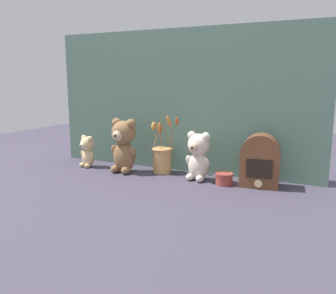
{
  "coord_description": "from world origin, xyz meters",
  "views": [
    {
      "loc": [
        0.76,
        -1.58,
        0.49
      ],
      "look_at": [
        0.0,
        0.02,
        0.15
      ],
      "focal_mm": 38.0,
      "sensor_mm": 36.0,
      "label": 1
    }
  ],
  "objects_px": {
    "teddy_bear_large": "(124,144)",
    "teddy_bear_small": "(87,151)",
    "vintage_radio": "(260,161)",
    "decorative_tin_tall": "(224,179)",
    "flower_vase": "(162,157)",
    "teddy_bear_medium": "(198,155)"
  },
  "relations": [
    {
      "from": "teddy_bear_large",
      "to": "teddy_bear_small",
      "type": "height_order",
      "value": "teddy_bear_large"
    },
    {
      "from": "vintage_radio",
      "to": "decorative_tin_tall",
      "type": "relative_size",
      "value": 2.92
    },
    {
      "from": "teddy_bear_small",
      "to": "flower_vase",
      "type": "bearing_deg",
      "value": 8.42
    },
    {
      "from": "vintage_radio",
      "to": "decorative_tin_tall",
      "type": "bearing_deg",
      "value": -163.47
    },
    {
      "from": "teddy_bear_large",
      "to": "decorative_tin_tall",
      "type": "xyz_separation_m",
      "value": [
        0.55,
        -0.0,
        -0.12
      ]
    },
    {
      "from": "flower_vase",
      "to": "decorative_tin_tall",
      "type": "relative_size",
      "value": 3.74
    },
    {
      "from": "teddy_bear_medium",
      "to": "vintage_radio",
      "type": "xyz_separation_m",
      "value": [
        0.3,
        0.02,
        -0.01
      ]
    },
    {
      "from": "flower_vase",
      "to": "decorative_tin_tall",
      "type": "bearing_deg",
      "value": -11.89
    },
    {
      "from": "teddy_bear_large",
      "to": "vintage_radio",
      "type": "distance_m",
      "value": 0.71
    },
    {
      "from": "teddy_bear_small",
      "to": "vintage_radio",
      "type": "xyz_separation_m",
      "value": [
        0.96,
        0.04,
        0.03
      ]
    },
    {
      "from": "teddy_bear_medium",
      "to": "vintage_radio",
      "type": "relative_size",
      "value": 0.98
    },
    {
      "from": "teddy_bear_large",
      "to": "teddy_bear_medium",
      "type": "relative_size",
      "value": 1.2
    },
    {
      "from": "teddy_bear_medium",
      "to": "flower_vase",
      "type": "height_order",
      "value": "flower_vase"
    },
    {
      "from": "flower_vase",
      "to": "vintage_radio",
      "type": "distance_m",
      "value": 0.52
    },
    {
      "from": "teddy_bear_small",
      "to": "decorative_tin_tall",
      "type": "distance_m",
      "value": 0.81
    },
    {
      "from": "flower_vase",
      "to": "teddy_bear_large",
      "type": "bearing_deg",
      "value": -158.73
    },
    {
      "from": "teddy_bear_medium",
      "to": "flower_vase",
      "type": "relative_size",
      "value": 0.77
    },
    {
      "from": "vintage_radio",
      "to": "decorative_tin_tall",
      "type": "xyz_separation_m",
      "value": [
        -0.16,
        -0.05,
        -0.09
      ]
    },
    {
      "from": "flower_vase",
      "to": "teddy_bear_small",
      "type": "bearing_deg",
      "value": -171.58
    },
    {
      "from": "teddy_bear_medium",
      "to": "teddy_bear_small",
      "type": "height_order",
      "value": "teddy_bear_medium"
    },
    {
      "from": "teddy_bear_large",
      "to": "flower_vase",
      "type": "distance_m",
      "value": 0.22
    },
    {
      "from": "teddy_bear_large",
      "to": "vintage_radio",
      "type": "relative_size",
      "value": 1.18
    }
  ]
}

